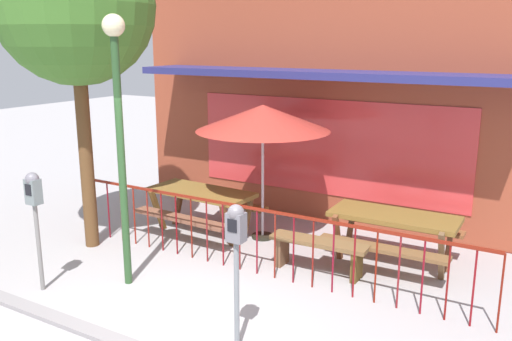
{
  "coord_description": "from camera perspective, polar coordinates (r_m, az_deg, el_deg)",
  "views": [
    {
      "loc": [
        3.71,
        -4.35,
        3.19
      ],
      "look_at": [
        -0.11,
        2.13,
        1.38
      ],
      "focal_mm": 37.93,
      "sensor_mm": 36.0,
      "label": 1
    }
  ],
  "objects": [
    {
      "name": "street_tree",
      "position": [
        8.57,
        -18.57,
        16.09
      ],
      "size": [
        2.34,
        2.34,
        4.87
      ],
      "color": "brown",
      "rests_on": "ground"
    },
    {
      "name": "patio_bench",
      "position": [
        7.7,
        6.61,
        -8.19
      ],
      "size": [
        1.41,
        0.37,
        0.48
      ],
      "color": "brown",
      "rests_on": "ground"
    },
    {
      "name": "street_lamp",
      "position": [
        7.03,
        -14.3,
        6.07
      ],
      "size": [
        0.28,
        0.28,
        3.51
      ],
      "color": "#294B25",
      "rests_on": "ground"
    },
    {
      "name": "patio_fence_front",
      "position": [
        7.56,
        -0.83,
        -6.02
      ],
      "size": [
        6.55,
        0.04,
        0.97
      ],
      "color": "maroon",
      "rests_on": "ground"
    },
    {
      "name": "patio_umbrella",
      "position": [
        8.56,
        0.73,
        5.52
      ],
      "size": [
        2.14,
        2.14,
        2.21
      ],
      "color": "black",
      "rests_on": "ground"
    },
    {
      "name": "parking_meter_far",
      "position": [
        5.51,
        -2.11,
        -7.25
      ],
      "size": [
        0.18,
        0.17,
        1.6
      ],
      "color": "slate",
      "rests_on": "ground"
    },
    {
      "name": "ground",
      "position": [
        6.55,
        -9.02,
        -15.8
      ],
      "size": [
        40.0,
        40.0,
        0.0
      ],
      "primitive_type": "plane",
      "color": "#A09C9D"
    },
    {
      "name": "parking_meter_near",
      "position": [
        7.4,
        -22.35,
        -2.92
      ],
      "size": [
        0.18,
        0.17,
        1.59
      ],
      "color": "slate",
      "rests_on": "ground"
    },
    {
      "name": "pub_storefront",
      "position": [
        9.69,
        8.14,
        11.76
      ],
      "size": [
        7.77,
        1.51,
        5.89
      ],
      "color": "#53211E",
      "rests_on": "ground"
    },
    {
      "name": "picnic_table_right",
      "position": [
        8.06,
        14.31,
        -5.59
      ],
      "size": [
        1.82,
        1.39,
        0.79
      ],
      "color": "brown",
      "rests_on": "ground"
    },
    {
      "name": "picnic_table_left",
      "position": [
        9.07,
        -5.77,
        -3.07
      ],
      "size": [
        1.86,
        1.44,
        0.79
      ],
      "color": "brown",
      "rests_on": "ground"
    }
  ]
}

